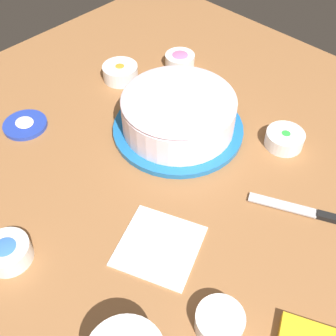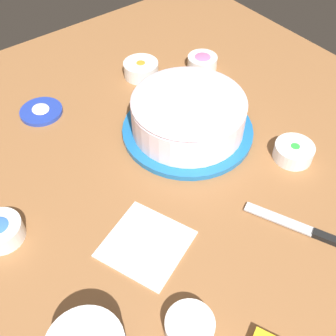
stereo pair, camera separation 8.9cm
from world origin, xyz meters
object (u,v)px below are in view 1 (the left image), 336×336
sprinkle_bowl_orange (120,72)px  frosting_tub_lid (25,125)px  spreading_knife (316,214)px  sprinkle_bowl_pink (180,60)px  sprinkle_bowl_blue (7,252)px  paper_napkin (159,245)px  frosted_cake (178,114)px  sprinkle_bowl_yellow (220,321)px  sprinkle_bowl_green (285,138)px

sprinkle_bowl_orange → frosting_tub_lid: bearing=85.8°
spreading_knife → sprinkle_bowl_orange: (0.64, -0.04, 0.02)m
sprinkle_bowl_pink → frosting_tub_lid: bearing=77.8°
sprinkle_bowl_blue → paper_napkin: sprinkle_bowl_blue is taller
sprinkle_bowl_blue → paper_napkin: bearing=-131.1°
frosted_cake → sprinkle_bowl_blue: (-0.01, 0.48, -0.03)m
sprinkle_bowl_pink → sprinkle_bowl_yellow: size_ratio=1.03×
frosting_tub_lid → spreading_knife: frosting_tub_lid is taller
sprinkle_bowl_green → sprinkle_bowl_blue: bearing=71.9°
frosted_cake → sprinkle_bowl_blue: frosted_cake is taller
spreading_knife → sprinkle_bowl_green: bearing=-38.2°
sprinkle_bowl_green → sprinkle_bowl_yellow: (-0.17, 0.45, 0.00)m
spreading_knife → sprinkle_bowl_pink: 0.60m
frosted_cake → sprinkle_bowl_green: (-0.21, -0.14, -0.03)m
frosted_cake → sprinkle_bowl_yellow: bearing=141.0°
sprinkle_bowl_blue → sprinkle_bowl_orange: 0.59m
sprinkle_bowl_orange → sprinkle_bowl_yellow: size_ratio=1.18×
frosted_cake → sprinkle_bowl_green: 0.26m
spreading_knife → sprinkle_bowl_pink: (0.56, -0.20, 0.02)m
sprinkle_bowl_blue → paper_napkin: (-0.19, -0.21, -0.02)m
frosted_cake → paper_napkin: size_ratio=2.13×
frosting_tub_lid → paper_napkin: 0.48m
sprinkle_bowl_blue → sprinkle_bowl_green: bearing=-108.1°
sprinkle_bowl_pink → paper_napkin: size_ratio=0.57×
sprinkle_bowl_orange → sprinkle_bowl_yellow: 0.73m
sprinkle_bowl_blue → sprinkle_bowl_yellow: 0.41m
frosted_cake → sprinkle_bowl_orange: 0.27m
frosting_tub_lid → sprinkle_bowl_pink: 0.47m
sprinkle_bowl_yellow → paper_napkin: bearing=-12.6°
sprinkle_bowl_blue → sprinkle_bowl_yellow: (-0.37, -0.17, -0.00)m
spreading_knife → sprinkle_bowl_green: 0.21m
frosted_cake → sprinkle_bowl_blue: size_ratio=3.65×
sprinkle_bowl_orange → paper_napkin: (-0.46, 0.31, -0.02)m
frosted_cake → sprinkle_bowl_green: frosted_cake is taller
sprinkle_bowl_blue → frosted_cake: bearing=-88.4°
frosting_tub_lid → sprinkle_bowl_green: size_ratio=1.20×
sprinkle_bowl_pink → frosted_cake: bearing=131.9°
frosting_tub_lid → sprinkle_bowl_green: (-0.50, -0.39, 0.01)m
sprinkle_bowl_pink → sprinkle_bowl_yellow: sprinkle_bowl_pink is taller
frosting_tub_lid → sprinkle_bowl_blue: bearing=142.7°
sprinkle_bowl_blue → sprinkle_bowl_orange: (0.28, -0.53, 0.00)m
spreading_knife → sprinkle_bowl_green: (0.17, -0.13, 0.01)m
frosted_cake → sprinkle_bowl_yellow: frosted_cake is taller
spreading_knife → sprinkle_bowl_orange: size_ratio=2.28×
spreading_knife → sprinkle_bowl_blue: bearing=53.1°
sprinkle_bowl_orange → sprinkle_bowl_green: bearing=-169.0°
frosted_cake → spreading_knife: (-0.38, -0.01, -0.05)m
sprinkle_bowl_green → sprinkle_bowl_blue: size_ratio=1.03×
sprinkle_bowl_pink → sprinkle_bowl_orange: bearing=64.3°
sprinkle_bowl_blue → sprinkle_bowl_orange: same height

